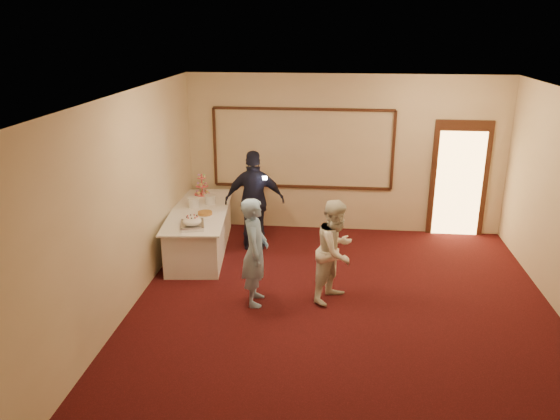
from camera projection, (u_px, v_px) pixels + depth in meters
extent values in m
plane|color=black|center=(342.00, 318.00, 7.54)|extent=(7.00, 7.00, 0.00)
cube|color=beige|center=(345.00, 155.00, 10.35)|extent=(6.00, 0.04, 3.00)
cube|color=beige|center=(352.00, 383.00, 3.76)|extent=(6.00, 0.04, 3.00)
cube|color=beige|center=(123.00, 208.00, 7.35)|extent=(0.04, 7.00, 3.00)
cube|color=white|center=(352.00, 98.00, 6.57)|extent=(6.00, 7.00, 0.04)
cube|color=#361710|center=(302.00, 187.00, 10.61)|extent=(3.40, 0.04, 0.05)
cube|color=#361710|center=(303.00, 109.00, 10.13)|extent=(3.40, 0.04, 0.05)
cube|color=#361710|center=(215.00, 147.00, 10.54)|extent=(0.05, 0.04, 1.50)
cube|color=#361710|center=(393.00, 151.00, 10.20)|extent=(0.05, 0.04, 1.50)
cube|color=#361710|center=(459.00, 179.00, 10.23)|extent=(1.05, 0.06, 2.20)
cube|color=#FFBF66|center=(459.00, 184.00, 10.23)|extent=(0.85, 0.02, 2.00)
cube|color=white|center=(200.00, 231.00, 9.66)|extent=(1.11, 2.46, 0.74)
cube|color=white|center=(199.00, 211.00, 9.53)|extent=(1.23, 2.60, 0.03)
cube|color=#ABADB2|center=(192.00, 226.00, 8.70)|extent=(0.46, 0.53, 0.04)
ellipsoid|color=silver|center=(192.00, 221.00, 8.67)|extent=(0.29, 0.29, 0.13)
cube|color=silver|center=(201.00, 222.00, 8.81)|extent=(0.22, 0.26, 0.01)
cylinder|color=#DE4D56|center=(202.00, 184.00, 10.32)|extent=(0.02, 0.02, 0.40)
cylinder|color=#DE4D56|center=(202.00, 194.00, 10.39)|extent=(0.30, 0.30, 0.01)
cylinder|color=#DE4D56|center=(202.00, 186.00, 10.33)|extent=(0.23, 0.23, 0.01)
cylinder|color=#DE4D56|center=(202.00, 178.00, 10.28)|extent=(0.16, 0.16, 0.01)
cylinder|color=white|center=(194.00, 203.00, 9.65)|extent=(0.20, 0.20, 0.16)
cylinder|color=white|center=(194.00, 198.00, 9.62)|extent=(0.21, 0.21, 0.01)
cylinder|color=white|center=(210.00, 200.00, 9.82)|extent=(0.19, 0.19, 0.16)
cylinder|color=white|center=(210.00, 195.00, 9.79)|extent=(0.20, 0.20, 0.01)
cylinder|color=white|center=(205.00, 215.00, 9.27)|extent=(0.29, 0.29, 0.01)
cylinder|color=brown|center=(205.00, 213.00, 9.26)|extent=(0.25, 0.25, 0.05)
imported|color=#8AB5E5|center=(255.00, 252.00, 7.72)|extent=(0.41, 0.60, 1.58)
imported|color=white|center=(336.00, 251.00, 7.83)|extent=(0.87, 0.93, 1.52)
imported|color=black|center=(255.00, 201.00, 9.61)|extent=(1.09, 0.55, 1.79)
cube|color=white|center=(265.00, 178.00, 9.18)|extent=(0.08, 0.06, 0.05)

